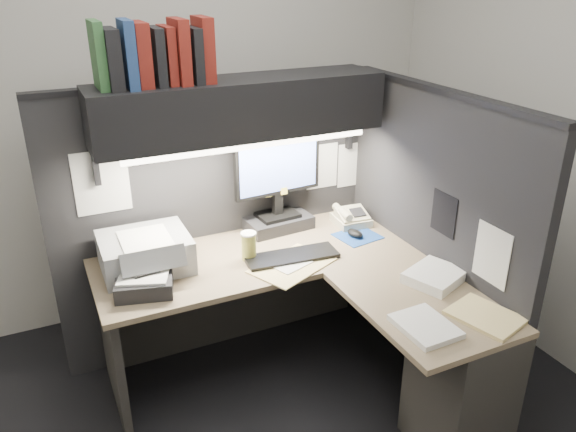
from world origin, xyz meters
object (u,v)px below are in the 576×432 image
object	(u,v)px
telephone	(351,218)
overhead_shelf	(240,108)
desk	(356,339)
monitor	(278,192)
coffee_cup	(249,247)
printer	(145,252)
notebook_stack	(144,284)
keyboard	(292,257)

from	to	relation	value
telephone	overhead_shelf	bearing A→B (deg)	178.94
telephone	desk	bearing A→B (deg)	-113.58
monitor	coffee_cup	distance (m)	0.45
overhead_shelf	monitor	xyz separation A→B (m)	(0.24, 0.07, -0.54)
printer	notebook_stack	xyz separation A→B (m)	(-0.06, -0.24, -0.05)
coffee_cup	printer	world-z (taller)	printer
notebook_stack	overhead_shelf	bearing A→B (deg)	26.57
overhead_shelf	notebook_stack	world-z (taller)	overhead_shelf
desk	monitor	bearing A→B (deg)	94.36
keyboard	overhead_shelf	bearing A→B (deg)	119.86
telephone	printer	size ratio (longest dim) A/B	0.46
keyboard	telephone	xyz separation A→B (m)	(0.52, 0.25, 0.03)
overhead_shelf	keyboard	xyz separation A→B (m)	(0.15, -0.32, -0.76)
desk	overhead_shelf	world-z (taller)	overhead_shelf
monitor	telephone	bearing A→B (deg)	-21.89
telephone	notebook_stack	bearing A→B (deg)	-164.36
overhead_shelf	monitor	bearing A→B (deg)	15.62
overhead_shelf	telephone	xyz separation A→B (m)	(0.67, -0.07, -0.73)
telephone	monitor	bearing A→B (deg)	167.40
telephone	printer	xyz separation A→B (m)	(-1.25, -0.02, 0.05)
telephone	coffee_cup	world-z (taller)	coffee_cup
telephone	coffee_cup	distance (m)	0.75
coffee_cup	printer	bearing A→B (deg)	164.52
desk	printer	xyz separation A→B (m)	(-0.88, 0.67, 0.38)
desk	notebook_stack	bearing A→B (deg)	155.43
notebook_stack	monitor	bearing A→B (deg)	23.77
overhead_shelf	printer	world-z (taller)	overhead_shelf
overhead_shelf	telephone	world-z (taller)	overhead_shelf
coffee_cup	overhead_shelf	bearing A→B (deg)	74.22
coffee_cup	monitor	bearing A→B (deg)	44.17
printer	notebook_stack	world-z (taller)	printer
monitor	keyboard	distance (m)	0.45
overhead_shelf	coffee_cup	world-z (taller)	overhead_shelf
desk	telephone	bearing A→B (deg)	61.74
printer	notebook_stack	distance (m)	0.25
monitor	printer	world-z (taller)	monitor
telephone	notebook_stack	world-z (taller)	same
overhead_shelf	coffee_cup	xyz separation A→B (m)	(-0.06, -0.23, -0.70)
telephone	coffee_cup	bearing A→B (deg)	-163.01
overhead_shelf	notebook_stack	bearing A→B (deg)	-153.43
overhead_shelf	printer	bearing A→B (deg)	-171.84
monitor	printer	size ratio (longest dim) A/B	1.30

